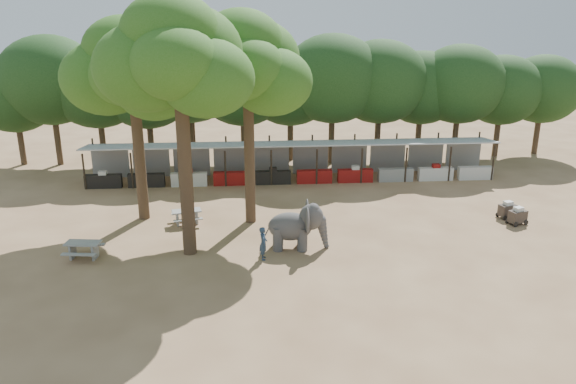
{
  "coord_description": "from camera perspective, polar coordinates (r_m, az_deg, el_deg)",
  "views": [
    {
      "loc": [
        -3.18,
        -23.25,
        11.32
      ],
      "look_at": [
        -1.0,
        5.0,
        2.0
      ],
      "focal_mm": 35.0,
      "sensor_mm": 36.0,
      "label": 1
    }
  ],
  "objects": [
    {
      "name": "backdrop_trees",
      "position": [
        42.76,
        -0.11,
        10.41
      ],
      "size": [
        46.46,
        5.95,
        8.33
      ],
      "color": "#332316",
      "rests_on": "ground"
    },
    {
      "name": "cart_back",
      "position": [
        33.2,
        22.3,
        -2.25
      ],
      "size": [
        1.18,
        0.96,
        0.99
      ],
      "rotation": [
        0.0,
        0.0,
        0.34
      ],
      "color": "#312721",
      "rests_on": "ground"
    },
    {
      "name": "yard_tree_back",
      "position": [
        29.57,
        -4.42,
        12.77
      ],
      "size": [
        7.1,
        6.9,
        11.36
      ],
      "color": "#332316",
      "rests_on": "ground"
    },
    {
      "name": "yard_tree_left",
      "position": [
        31.17,
        -15.74,
        11.8
      ],
      "size": [
        7.1,
        6.9,
        11.02
      ],
      "color": "#332316",
      "rests_on": "ground"
    },
    {
      "name": "vendor_stalls",
      "position": [
        38.58,
        0.47,
        2.98
      ],
      "size": [
        28.0,
        2.99,
        2.8
      ],
      "color": "#A5A9AD",
      "rests_on": "ground"
    },
    {
      "name": "yard_tree_center",
      "position": [
        25.7,
        -11.3,
        13.15
      ],
      "size": [
        7.1,
        6.9,
        12.04
      ],
      "color": "#332316",
      "rests_on": "ground"
    },
    {
      "name": "elephant",
      "position": [
        27.51,
        0.98,
        -3.45
      ],
      "size": [
        3.09,
        2.34,
        2.34
      ],
      "rotation": [
        0.0,
        0.0,
        -0.09
      ],
      "color": "#3E3C3C",
      "rests_on": "ground"
    },
    {
      "name": "picnic_table_far",
      "position": [
        31.29,
        -10.25,
        -2.31
      ],
      "size": [
        1.82,
        1.7,
        0.78
      ],
      "rotation": [
        0.0,
        0.0,
        0.21
      ],
      "color": "gray",
      "rests_on": "ground"
    },
    {
      "name": "ground",
      "position": [
        26.05,
        3.07,
        -7.57
      ],
      "size": [
        100.0,
        100.0,
        0.0
      ],
      "primitive_type": "plane",
      "color": "brown",
      "rests_on": "ground"
    },
    {
      "name": "handler",
      "position": [
        26.47,
        -2.52,
        -5.22
      ],
      "size": [
        0.39,
        0.58,
        1.61
      ],
      "primitive_type": "imported",
      "rotation": [
        0.0,
        0.0,
        1.57
      ],
      "color": "#26384C",
      "rests_on": "ground"
    },
    {
      "name": "picnic_table_near",
      "position": [
        28.34,
        -20.07,
        -5.34
      ],
      "size": [
        1.8,
        1.66,
        0.81
      ],
      "rotation": [
        0.0,
        0.0,
        -0.13
      ],
      "color": "gray",
      "rests_on": "ground"
    },
    {
      "name": "cart_front",
      "position": [
        34.0,
        21.39,
        -1.68
      ],
      "size": [
        1.15,
        0.91,
        0.98
      ],
      "rotation": [
        0.0,
        0.0,
        0.28
      ],
      "color": "#312721",
      "rests_on": "ground"
    }
  ]
}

